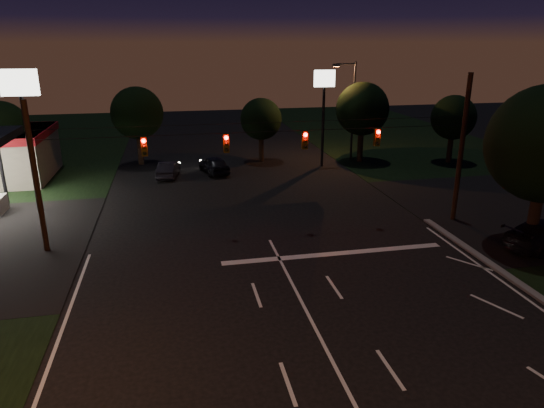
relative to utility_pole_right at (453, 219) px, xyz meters
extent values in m
cube|color=silver|center=(-9.00, -3.50, 0.01)|extent=(12.00, 0.50, 0.01)
cylinder|color=black|center=(0.00, 0.00, 0.00)|extent=(0.30, 0.30, 9.00)
cylinder|color=black|center=(-24.00, 0.00, 0.00)|extent=(0.28, 0.28, 8.00)
cylinder|color=black|center=(-12.00, 0.00, 6.00)|extent=(24.00, 0.03, 0.03)
cylinder|color=black|center=(-12.00, 0.00, 6.50)|extent=(24.00, 0.02, 0.02)
cube|color=#3F3307|center=(-18.50, 0.00, 5.45)|extent=(0.32, 0.26, 1.00)
sphere|color=#FF0705|center=(-18.50, -0.16, 5.78)|extent=(0.22, 0.22, 0.22)
sphere|color=black|center=(-18.50, -0.16, 5.45)|extent=(0.20, 0.20, 0.20)
sphere|color=black|center=(-18.50, -0.16, 5.12)|extent=(0.20, 0.20, 0.20)
cube|color=#3F3307|center=(-14.20, 0.00, 5.45)|extent=(0.32, 0.26, 1.00)
sphere|color=#FF0705|center=(-14.20, -0.16, 5.78)|extent=(0.22, 0.22, 0.22)
sphere|color=black|center=(-14.20, -0.16, 5.45)|extent=(0.20, 0.20, 0.20)
sphere|color=black|center=(-14.20, -0.16, 5.12)|extent=(0.20, 0.20, 0.20)
cube|color=#3F3307|center=(-9.80, 0.00, 5.45)|extent=(0.32, 0.26, 1.00)
sphere|color=#FF0705|center=(-9.80, -0.16, 5.78)|extent=(0.22, 0.22, 0.22)
sphere|color=black|center=(-9.80, -0.16, 5.45)|extent=(0.20, 0.20, 0.20)
sphere|color=black|center=(-9.80, -0.16, 5.12)|extent=(0.20, 0.20, 0.20)
cube|color=#3F3307|center=(-5.50, 0.00, 5.45)|extent=(0.32, 0.26, 1.00)
sphere|color=#FF0705|center=(-5.50, -0.16, 5.78)|extent=(0.22, 0.22, 0.22)
sphere|color=black|center=(-5.50, -0.16, 5.45)|extent=(0.20, 0.20, 0.20)
sphere|color=black|center=(-5.50, -0.16, 5.12)|extent=(0.20, 0.20, 0.20)
cylinder|color=black|center=(-28.50, 9.00, 2.40)|extent=(0.24, 0.24, 4.80)
cylinder|color=black|center=(-26.00, 7.00, 3.75)|extent=(0.24, 0.24, 7.50)
cube|color=white|center=(-26.00, 7.00, 8.30)|extent=(2.20, 0.30, 1.60)
cylinder|color=black|center=(-4.00, 15.00, 3.50)|extent=(0.24, 0.24, 7.00)
cube|color=white|center=(-4.00, 15.00, 7.70)|extent=(1.80, 0.30, 1.40)
cylinder|color=black|center=(-0.50, 17.00, 4.50)|extent=(0.20, 0.20, 9.00)
cylinder|color=black|center=(-1.40, 17.00, 8.80)|extent=(1.80, 0.12, 0.12)
cube|color=black|center=(-2.30, 17.00, 8.70)|extent=(0.60, 0.35, 0.22)
cube|color=orange|center=(-2.30, 17.00, 8.58)|extent=(0.45, 0.25, 0.04)
cylinder|color=black|center=(1.50, -5.00, 2.00)|extent=(0.60, 0.60, 4.00)
sphere|color=black|center=(0.90, -4.70, 5.62)|extent=(4.20, 4.20, 4.20)
cylinder|color=black|center=(-30.00, 15.00, 1.50)|extent=(0.49, 0.49, 3.00)
sphere|color=black|center=(-30.00, 15.00, 4.32)|extent=(4.20, 4.20, 4.20)
sphere|color=black|center=(-29.58, 15.32, 4.19)|extent=(3.15, 3.15, 3.15)
cylinder|color=black|center=(-20.00, 19.00, 1.62)|extent=(0.52, 0.52, 3.25)
sphere|color=black|center=(-20.00, 19.00, 4.68)|extent=(4.60, 4.60, 4.60)
sphere|color=black|center=(-19.54, 19.34, 4.54)|extent=(3.45, 3.45, 3.45)
sphere|color=black|center=(-20.46, 19.23, 4.58)|extent=(3.22, 3.22, 3.22)
cylinder|color=black|center=(-9.00, 18.00, 1.38)|extent=(0.47, 0.47, 2.75)
sphere|color=black|center=(-9.00, 18.00, 3.96)|extent=(3.80, 3.80, 3.80)
sphere|color=black|center=(-8.62, 18.28, 3.85)|extent=(2.85, 2.85, 2.85)
sphere|color=black|center=(-9.38, 18.19, 3.87)|extent=(2.66, 2.66, 2.66)
cylinder|color=black|center=(0.00, 16.00, 1.70)|extent=(0.53, 0.53, 3.40)
sphere|color=black|center=(0.00, 16.00, 4.90)|extent=(4.80, 4.80, 4.80)
sphere|color=black|center=(0.48, 16.36, 4.75)|extent=(3.60, 3.60, 3.60)
sphere|color=black|center=(-0.48, 16.24, 4.79)|extent=(3.36, 3.36, 3.36)
cylinder|color=black|center=(8.00, 14.00, 1.45)|extent=(0.48, 0.48, 2.90)
sphere|color=black|center=(8.00, 14.00, 4.18)|extent=(4.00, 4.00, 4.00)
sphere|color=black|center=(8.40, 14.30, 4.06)|extent=(3.00, 3.00, 3.00)
sphere|color=black|center=(7.60, 14.20, 4.09)|extent=(2.80, 2.80, 2.80)
imported|color=black|center=(-13.73, 14.54, 0.73)|extent=(2.64, 4.59, 1.47)
imported|color=black|center=(-17.54, 14.03, 0.65)|extent=(2.03, 4.13, 1.30)
camera|label=1|loc=(-16.97, -25.83, 10.64)|focal=32.00mm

